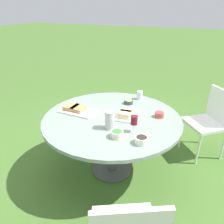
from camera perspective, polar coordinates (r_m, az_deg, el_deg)
The scene contains 12 objects.
ground_plane at distance 2.78m, azimuth 0.00°, elevation -14.68°, with size 40.00×40.00×0.00m, color #446B2B.
dining_table at distance 2.41m, azimuth 0.00°, elevation -3.01°, with size 1.50×1.50×0.72m.
chair_near_right at distance 3.06m, azimuth 24.41°, elevation -1.37°, with size 0.61×0.61×0.89m.
water_pitcher at distance 2.11m, azimuth -0.61°, elevation -2.09°, with size 0.10×0.09×0.18m.
wine_glass at distance 2.05m, azimuth 5.78°, elevation -2.28°, with size 0.07×0.07×0.17m.
platter_bread_main at distance 2.37m, azimuth 3.71°, elevation -0.45°, with size 0.22×0.36×0.08m.
platter_charcuterie at distance 2.52m, azimuth -9.23°, elevation 0.68°, with size 0.40×0.24×0.06m.
bowl_fries at distance 2.69m, azimuth 4.35°, elevation 2.72°, with size 0.11×0.11×0.05m.
bowl_salad at distance 2.00m, azimuth 1.30°, elevation -5.72°, with size 0.12×0.12×0.06m.
bowl_olives at distance 1.93m, azimuth 7.71°, elevation -7.21°, with size 0.12×0.12×0.07m.
bowl_dip_red at distance 2.41m, azimuth 12.26°, elevation -0.58°, with size 0.10×0.10×0.06m.
cup_water_near at distance 2.83m, azimuth 7.25°, elevation 4.37°, with size 0.07×0.07×0.11m.
Camera 1 is at (-0.91, 1.90, 1.81)m, focal length 35.00 mm.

